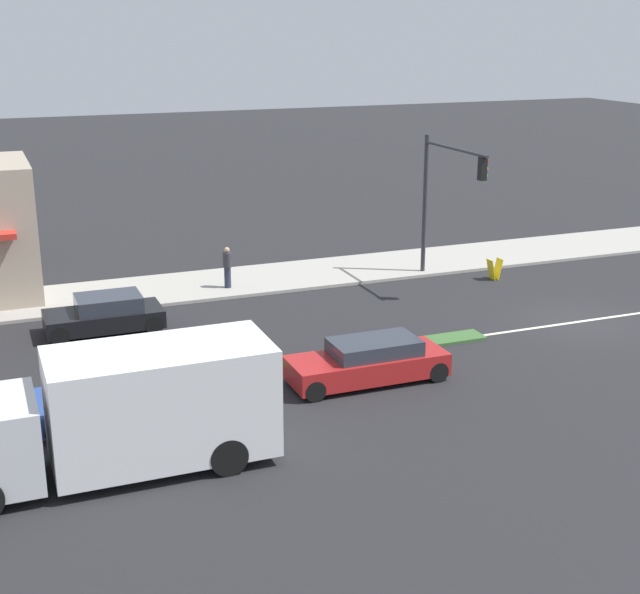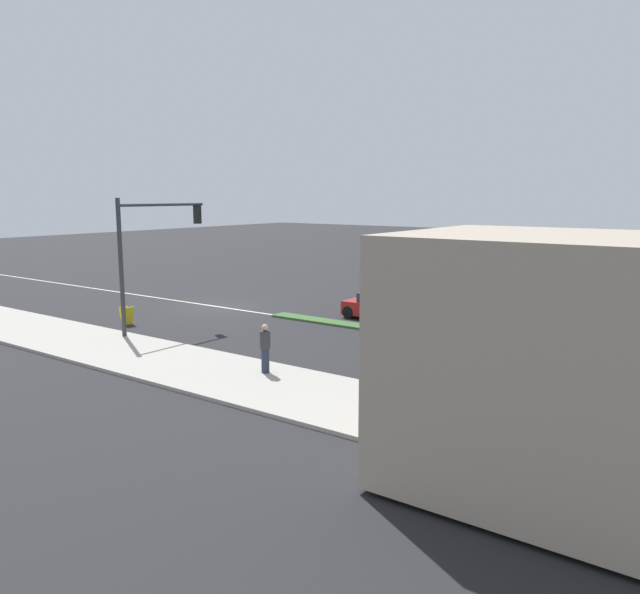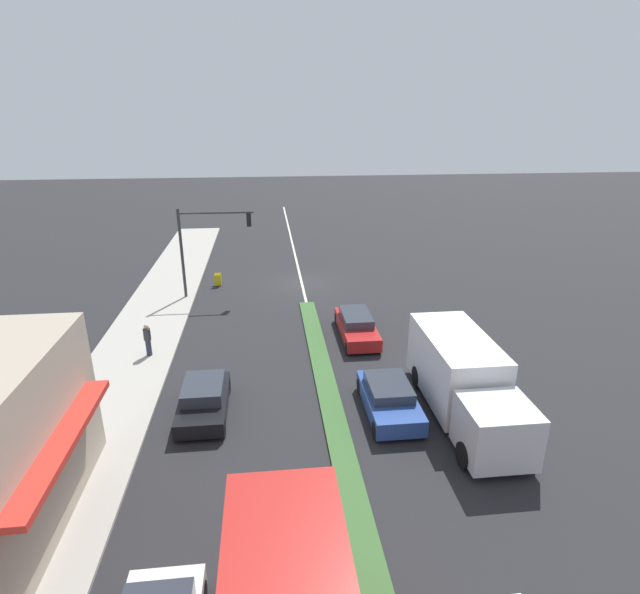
{
  "view_description": "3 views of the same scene",
  "coord_description": "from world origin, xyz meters",
  "views": [
    {
      "loc": [
        -23.94,
        19.16,
        9.93
      ],
      "look_at": [
        0.92,
        9.35,
        1.69
      ],
      "focal_mm": 50.0,
      "sensor_mm": 36.0,
      "label": 1
    },
    {
      "loc": [
        22.95,
        23.36,
        5.84
      ],
      "look_at": [
        0.88,
        7.23,
        1.35
      ],
      "focal_mm": 35.0,
      "sensor_mm": 36.0,
      "label": 2
    },
    {
      "loc": [
        2.34,
        32.71,
        11.1
      ],
      "look_at": [
        -0.33,
        8.57,
        2.11
      ],
      "focal_mm": 28.0,
      "sensor_mm": 36.0,
      "label": 3
    }
  ],
  "objects": [
    {
      "name": "sidewalk_right",
      "position": [
        9.0,
        18.5,
        0.06
      ],
      "size": [
        4.0,
        73.0,
        0.12
      ],
      "primitive_type": "cube",
      "color": "#A8A399",
      "rests_on": "ground"
    },
    {
      "name": "pedestrian",
      "position": [
        8.15,
        10.34,
        0.96
      ],
      "size": [
        0.34,
        0.34,
        1.61
      ],
      "color": "#282D42",
      "rests_on": "sidewalk_right"
    },
    {
      "name": "coupe_blue",
      "position": [
        -2.2,
        16.23,
        0.61
      ],
      "size": [
        1.9,
        4.0,
        1.25
      ],
      "color": "#284793",
      "rests_on": "ground"
    },
    {
      "name": "hatchback_red",
      "position": [
        -2.2,
        9.08,
        0.61
      ],
      "size": [
        1.73,
        4.6,
        1.25
      ],
      "color": "#AD1E1E",
      "rests_on": "ground"
    },
    {
      "name": "lane_marking_center",
      "position": [
        0.0,
        0.0,
        0.0
      ],
      "size": [
        0.16,
        60.0,
        0.01
      ],
      "primitive_type": "cube",
      "color": "beige",
      "rests_on": "ground"
    },
    {
      "name": "suv_black",
      "position": [
        5.0,
        15.48,
        0.6
      ],
      "size": [
        1.83,
        3.85,
        1.26
      ],
      "color": "black",
      "rests_on": "ground"
    },
    {
      "name": "warning_aframe_sign",
      "position": [
        5.72,
        -0.11,
        0.43
      ],
      "size": [
        0.45,
        0.53,
        0.84
      ],
      "color": "yellow",
      "rests_on": "ground"
    },
    {
      "name": "delivery_truck",
      "position": [
        -5.0,
        16.52,
        1.47
      ],
      "size": [
        2.44,
        7.5,
        2.87
      ],
      "color": "silver",
      "rests_on": "ground"
    },
    {
      "name": "building_corner_store",
      "position": [
        10.72,
        20.96,
        2.61
      ],
      "size": [
        5.64,
        7.61,
        4.98
      ],
      "color": "tan",
      "rests_on": "sidewalk_right"
    },
    {
      "name": "traffic_signal_main",
      "position": [
        6.12,
        2.17,
        3.9
      ],
      "size": [
        4.59,
        0.34,
        5.6
      ],
      "color": "#333338",
      "rests_on": "sidewalk_right"
    },
    {
      "name": "ground_plane",
      "position": [
        0.0,
        18.0,
        0.0
      ],
      "size": [
        160.0,
        160.0,
        0.0
      ],
      "primitive_type": "plane",
      "color": "#232326"
    }
  ]
}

